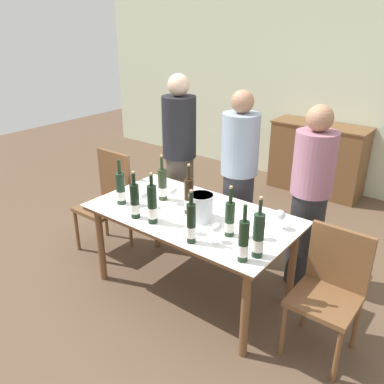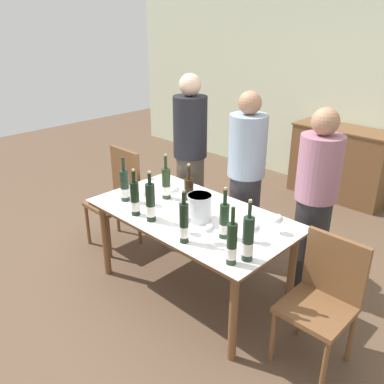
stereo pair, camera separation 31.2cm
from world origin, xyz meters
TOP-DOWN VIEW (x-y plane):
  - ground_plane at (0.00, 0.00)m, footprint 12.00×12.00m
  - back_wall at (0.00, 3.00)m, footprint 8.00×0.10m
  - sideboard_cabinet at (-0.05, 2.71)m, footprint 1.21×0.46m
  - dining_table at (0.00, 0.00)m, footprint 1.64×0.90m
  - ice_bucket at (0.13, -0.05)m, footprint 0.19×0.19m
  - wine_bottle_0 at (-0.57, -0.22)m, footprint 0.08×0.08m
  - wine_bottle_1 at (-0.13, -0.31)m, footprint 0.07×0.07m
  - wine_bottle_2 at (-0.36, 0.05)m, footprint 0.08×0.08m
  - wine_bottle_3 at (0.27, -0.36)m, footprint 0.06×0.06m
  - wine_bottle_4 at (0.67, -0.34)m, footprint 0.07×0.07m
  - wine_bottle_5 at (-0.02, -0.02)m, footprint 0.07×0.07m
  - wine_bottle_6 at (0.42, -0.12)m, footprint 0.07×0.07m
  - wine_bottle_7 at (0.71, -0.23)m, footprint 0.07×0.07m
  - wine_bottle_8 at (-0.30, -0.33)m, footprint 0.07×0.07m
  - wine_glass_0 at (-0.37, -0.14)m, footprint 0.09×0.09m
  - wine_glass_1 at (0.62, -0.02)m, footprint 0.07×0.07m
  - wine_glass_2 at (0.65, 0.20)m, footprint 0.08×0.08m
  - wine_glass_3 at (-0.23, 0.04)m, footprint 0.08×0.08m
  - wine_glass_4 at (0.20, -0.26)m, footprint 0.08×0.08m
  - wine_glass_5 at (0.40, -0.24)m, footprint 0.07×0.07m
  - chair_left_end at (-1.11, 0.09)m, footprint 0.42×0.42m
  - chair_right_end at (1.11, 0.08)m, footprint 0.42×0.42m
  - person_host at (-0.70, 0.69)m, footprint 0.33×0.33m
  - person_guest_left at (0.00, 0.68)m, footprint 0.33×0.33m
  - person_guest_right at (0.67, 0.70)m, footprint 0.33×0.33m

SIDE VIEW (x-z plane):
  - ground_plane at x=0.00m, z-range 0.00..0.00m
  - sideboard_cabinet at x=-0.05m, z-range 0.00..0.91m
  - chair_right_end at x=1.11m, z-range 0.06..0.95m
  - chair_left_end at x=-1.11m, z-range 0.06..1.03m
  - dining_table at x=0.00m, z-range 0.29..1.03m
  - person_guest_right at x=0.67m, z-range 0.00..1.56m
  - person_guest_left at x=0.00m, z-range 0.00..1.60m
  - wine_glass_4 at x=0.20m, z-range 0.76..0.90m
  - wine_glass_5 at x=0.40m, z-range 0.76..0.90m
  - wine_glass_1 at x=0.62m, z-range 0.76..0.91m
  - wine_glass_2 at x=0.65m, z-range 0.76..0.91m
  - wine_glass_0 at x=-0.37m, z-range 0.76..0.92m
  - wine_glass_3 at x=-0.23m, z-range 0.77..0.92m
  - person_host at x=-0.70m, z-range 0.00..1.68m
  - ice_bucket at x=0.13m, z-range 0.74..0.95m
  - wine_bottle_6 at x=0.42m, z-range 0.67..1.05m
  - wine_bottle_0 at x=-0.57m, z-range 0.67..1.05m
  - wine_bottle_2 at x=-0.36m, z-range 0.67..1.06m
  - wine_bottle_8 at x=-0.30m, z-range 0.68..1.05m
  - wine_bottle_4 at x=0.67m, z-range 0.67..1.06m
  - wine_bottle_5 at x=-0.02m, z-range 0.67..1.08m
  - wine_bottle_3 at x=0.27m, z-range 0.68..1.07m
  - wine_bottle_1 at x=-0.13m, z-range 0.68..1.07m
  - wine_bottle_7 at x=0.71m, z-range 0.67..1.09m
  - back_wall at x=0.00m, z-range 0.00..2.80m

